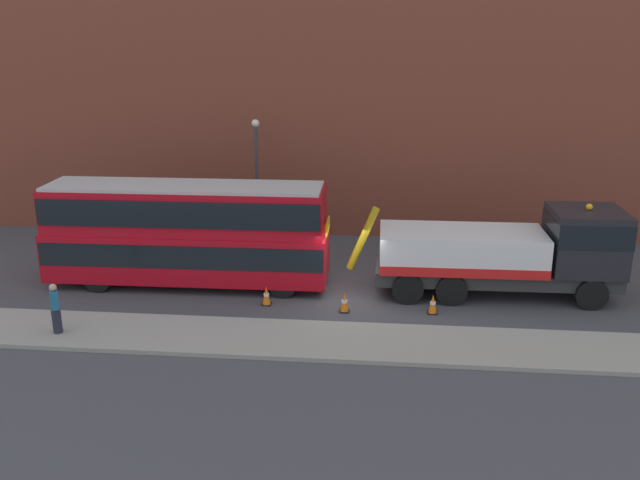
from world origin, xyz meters
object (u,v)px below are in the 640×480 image
Objects in this scene: double_decker_bus at (187,230)px; street_lamp at (257,171)px; traffic_cone_midway at (344,303)px; recovery_tow_truck at (509,252)px; traffic_cone_near_bus at (266,296)px; pedestrian_onlooker at (55,309)px; traffic_cone_near_truck at (433,305)px.

double_decker_bus is 1.90× the size of street_lamp.
double_decker_bus is 15.38× the size of traffic_cone_midway.
traffic_cone_near_bus is at bearing -169.38° from recovery_tow_truck.
traffic_cone_near_bus is at bearing 172.71° from traffic_cone_midway.
traffic_cone_near_bus is 0.12× the size of street_lamp.
street_lamp is (-10.60, 5.63, 1.71)m from recovery_tow_truck.
double_decker_bus reaches higher than recovery_tow_truck.
traffic_cone_midway is 0.12× the size of street_lamp.
recovery_tow_truck is at bearing 19.75° from traffic_cone_midway.
traffic_cone_midway is at bearing -10.87° from pedestrian_onlooker.
traffic_cone_near_bus and traffic_cone_midway have the same top height.
traffic_cone_midway is at bearing -161.00° from recovery_tow_truck.
traffic_cone_midway is (9.31, 2.97, -0.64)m from pedestrian_onlooker.
traffic_cone_near_bus is 2.92m from traffic_cone_midway.
traffic_cone_near_truck is at bearing -145.78° from recovery_tow_truck.
recovery_tow_truck is 12.37m from double_decker_bus.
traffic_cone_near_bus is at bearing -28.40° from double_decker_bus.
street_lamp is (-1.66, 7.42, 3.13)m from traffic_cone_near_bus.
double_decker_bus is at bearing 31.20° from pedestrian_onlooker.
traffic_cone_midway is (6.32, -2.16, -1.89)m from double_decker_bus.
pedestrian_onlooker is 12.02m from street_lamp.
pedestrian_onlooker is 9.79m from traffic_cone_midway.
traffic_cone_near_bus is 1.00× the size of traffic_cone_near_truck.
traffic_cone_near_bus is at bearing -77.41° from street_lamp.
pedestrian_onlooker is 2.38× the size of traffic_cone_midway.
street_lamp is at bearing 102.59° from traffic_cone_near_bus.
pedestrian_onlooker is at bearing -165.96° from traffic_cone_near_truck.
recovery_tow_truck is at bearing -0.71° from double_decker_bus.
pedestrian_onlooker is 7.25m from traffic_cone_near_bus.
pedestrian_onlooker is at bearing -162.24° from recovery_tow_truck.
pedestrian_onlooker is 2.38× the size of traffic_cone_near_bus.
double_decker_bus is 9.86m from traffic_cone_near_truck.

